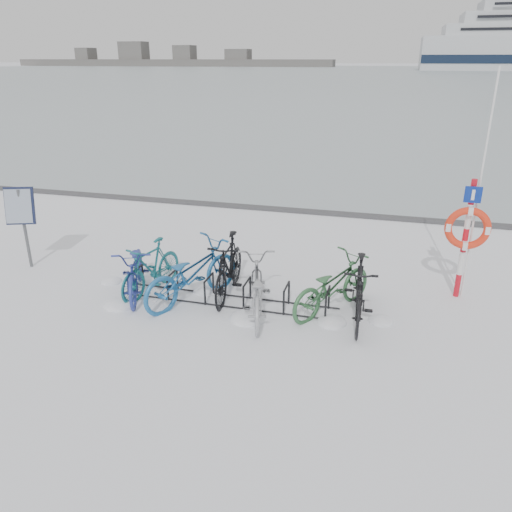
{
  "coord_description": "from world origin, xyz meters",
  "views": [
    {
      "loc": [
        2.63,
        -7.71,
        4.13
      ],
      "look_at": [
        0.36,
        0.6,
        0.7
      ],
      "focal_mm": 35.0,
      "sensor_mm": 36.0,
      "label": 1
    }
  ],
  "objects": [
    {
      "name": "bike_2",
      "position": [
        -0.65,
        -0.08,
        0.56
      ],
      "size": [
        1.64,
        2.26,
        1.13
      ],
      "primitive_type": "imported",
      "rotation": [
        0.0,
        0.0,
        2.67
      ],
      "color": "#1F619D",
      "rests_on": "ground"
    },
    {
      "name": "shoreline",
      "position": [
        -122.02,
        260.0,
        2.79
      ],
      "size": [
        180.0,
        12.0,
        9.5
      ],
      "color": "#474747",
      "rests_on": "ground"
    },
    {
      "name": "bike_rack",
      "position": [
        0.0,
        0.0,
        0.18
      ],
      "size": [
        4.0,
        0.48,
        0.46
      ],
      "color": "black",
      "rests_on": "ground"
    },
    {
      "name": "bike_5",
      "position": [
        1.84,
        0.18,
        0.51
      ],
      "size": [
        1.63,
        1.99,
        1.02
      ],
      "primitive_type": "imported",
      "rotation": [
        0.0,
        0.0,
        2.56
      ],
      "color": "#306239",
      "rests_on": "ground"
    },
    {
      "name": "ground",
      "position": [
        0.0,
        0.0,
        0.0
      ],
      "size": [
        900.0,
        900.0,
        0.0
      ],
      "primitive_type": "plane",
      "color": "white",
      "rests_on": "ground"
    },
    {
      "name": "bike_6",
      "position": [
        2.32,
        -0.05,
        0.56
      ],
      "size": [
        0.64,
        1.88,
        1.11
      ],
      "primitive_type": "imported",
      "rotation": [
        0.0,
        0.0,
        0.07
      ],
      "color": "black",
      "rests_on": "ground"
    },
    {
      "name": "quay_edge",
      "position": [
        0.0,
        5.9,
        0.05
      ],
      "size": [
        400.0,
        0.25,
        0.1
      ],
      "primitive_type": "cube",
      "color": "#3F3F42",
      "rests_on": "ground"
    },
    {
      "name": "bike_3",
      "position": [
        -0.08,
        0.33,
        0.58
      ],
      "size": [
        0.68,
        1.97,
        1.16
      ],
      "primitive_type": "imported",
      "rotation": [
        0.0,
        0.0,
        0.07
      ],
      "color": "black",
      "rests_on": "ground"
    },
    {
      "name": "snow_drifts",
      "position": [
        0.14,
        -0.17,
        0.0
      ],
      "size": [
        5.64,
        1.75,
        0.22
      ],
      "color": "white",
      "rests_on": "ground"
    },
    {
      "name": "ice_sheet",
      "position": [
        0.0,
        155.0,
        0.01
      ],
      "size": [
        400.0,
        298.0,
        0.02
      ],
      "primitive_type": "cube",
      "color": "#9EABB2",
      "rests_on": "ground"
    },
    {
      "name": "bike_4",
      "position": [
        0.61,
        -0.3,
        0.51
      ],
      "size": [
        1.18,
        2.06,
        1.02
      ],
      "primitive_type": "imported",
      "rotation": [
        0.0,
        0.0,
        3.42
      ],
      "color": "#93959B",
      "rests_on": "ground"
    },
    {
      "name": "lifebuoy_station",
      "position": [
        4.03,
        1.29,
        1.35
      ],
      "size": [
        0.77,
        0.22,
        4.02
      ],
      "color": "red",
      "rests_on": "ground"
    },
    {
      "name": "bike_1",
      "position": [
        -1.53,
        0.06,
        0.51
      ],
      "size": [
        0.83,
        1.76,
        1.02
      ],
      "primitive_type": "imported",
      "rotation": [
        0.0,
        0.0,
        -0.22
      ],
      "color": "#17616B",
      "rests_on": "ground"
    },
    {
      "name": "info_board",
      "position": [
        -4.56,
        0.44,
        1.24
      ],
      "size": [
        0.61,
        0.4,
        1.72
      ],
      "rotation": [
        0.0,
        0.0,
        0.35
      ],
      "color": "#595B5E",
      "rests_on": "ground"
    },
    {
      "name": "bike_0",
      "position": [
        -1.78,
        -0.06,
        0.51
      ],
      "size": [
        1.37,
        2.04,
        1.01
      ],
      "primitive_type": "imported",
      "rotation": [
        0.0,
        0.0,
        0.4
      ],
      "color": "navy",
      "rests_on": "ground"
    }
  ]
}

